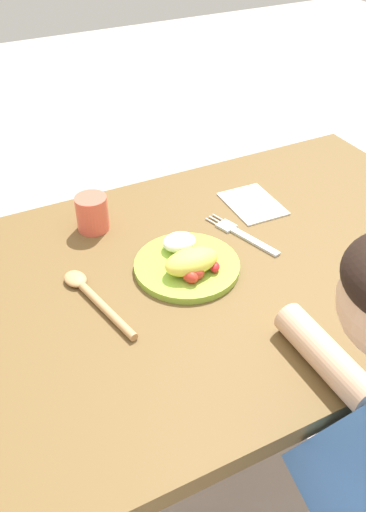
{
  "coord_description": "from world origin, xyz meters",
  "views": [
    {
      "loc": [
        -0.31,
        -0.7,
        1.34
      ],
      "look_at": [
        0.06,
        0.04,
        0.7
      ],
      "focal_mm": 38.27,
      "sensor_mm": 36.0,
      "label": 1
    }
  ],
  "objects_px": {
    "plate": "(188,263)",
    "spoon": "(92,296)",
    "drinking_cup": "(92,213)",
    "fork": "(242,235)"
  },
  "relations": [
    {
      "from": "drinking_cup",
      "to": "fork",
      "type": "bearing_deg",
      "value": -32.27
    },
    {
      "from": "fork",
      "to": "spoon",
      "type": "distance_m",
      "value": 0.35
    },
    {
      "from": "fork",
      "to": "plate",
      "type": "bearing_deg",
      "value": 90.72
    },
    {
      "from": "fork",
      "to": "spoon",
      "type": "relative_size",
      "value": 0.86
    },
    {
      "from": "fork",
      "to": "drinking_cup",
      "type": "relative_size",
      "value": 2.47
    },
    {
      "from": "fork",
      "to": "spoon",
      "type": "height_order",
      "value": "spoon"
    },
    {
      "from": "fork",
      "to": "spoon",
      "type": "bearing_deg",
      "value": 80.57
    },
    {
      "from": "plate",
      "to": "spoon",
      "type": "relative_size",
      "value": 0.93
    },
    {
      "from": "drinking_cup",
      "to": "plate",
      "type": "bearing_deg",
      "value": -62.23
    },
    {
      "from": "plate",
      "to": "drinking_cup",
      "type": "distance_m",
      "value": 0.24
    }
  ]
}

